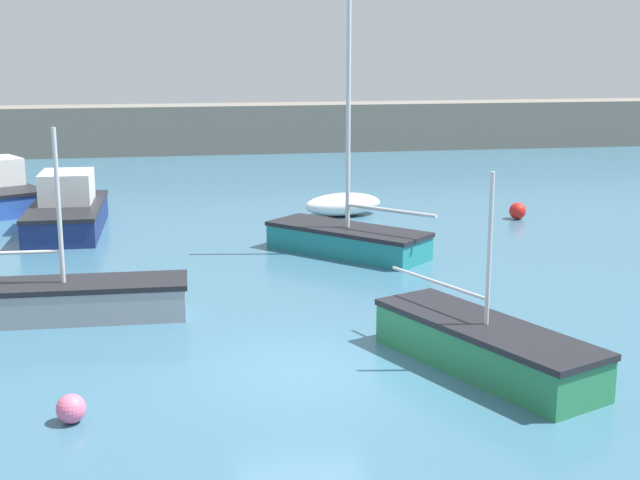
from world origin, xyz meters
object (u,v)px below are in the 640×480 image
object	(u,v)px
sailboat_tall_mast	(348,238)
mooring_buoy_red	(518,211)
sailboat_twin_hulled	(64,300)
motorboat_with_cabin	(67,210)
open_tender_yellow	(343,204)
cabin_cruiser_white	(0,190)
mooring_buoy_pink	(71,409)
sailboat_short_mast	(485,346)

from	to	relation	value
sailboat_tall_mast	mooring_buoy_red	size ratio (longest dim) A/B	12.35
sailboat_twin_hulled	motorboat_with_cabin	distance (m)	9.61
motorboat_with_cabin	open_tender_yellow	bearing A→B (deg)	97.04
cabin_cruiser_white	mooring_buoy_pink	bearing A→B (deg)	-16.57
cabin_cruiser_white	mooring_buoy_red	xyz separation A→B (m)	(17.98, -5.04, -0.39)
sailboat_twin_hulled	motorboat_with_cabin	size ratio (longest dim) A/B	1.08
open_tender_yellow	cabin_cruiser_white	distance (m)	12.62
cabin_cruiser_white	sailboat_short_mast	size ratio (longest dim) A/B	0.96
motorboat_with_cabin	mooring_buoy_pink	xyz separation A→B (m)	(1.60, -15.28, -0.44)
sailboat_short_mast	mooring_buoy_red	xyz separation A→B (m)	(6.08, 13.52, -0.17)
open_tender_yellow	cabin_cruiser_white	size ratio (longest dim) A/B	0.62
sailboat_tall_mast	motorboat_with_cabin	xyz separation A→B (m)	(-8.34, 4.59, 0.22)
sailboat_short_mast	open_tender_yellow	bearing A→B (deg)	155.11
sailboat_tall_mast	cabin_cruiser_white	size ratio (longest dim) A/B	1.46
open_tender_yellow	mooring_buoy_red	size ratio (longest dim) A/B	5.21
motorboat_with_cabin	mooring_buoy_pink	world-z (taller)	motorboat_with_cabin
sailboat_tall_mast	cabin_cruiser_white	xyz separation A→B (m)	(-11.18, 9.02, 0.21)
sailboat_tall_mast	motorboat_with_cabin	distance (m)	9.52
open_tender_yellow	mooring_buoy_red	distance (m)	6.06
sailboat_twin_hulled	mooring_buoy_red	bearing A→B (deg)	33.37
cabin_cruiser_white	mooring_buoy_red	bearing A→B (deg)	45.05
open_tender_yellow	mooring_buoy_pink	world-z (taller)	open_tender_yellow
sailboat_short_mast	mooring_buoy_red	distance (m)	14.82
sailboat_short_mast	mooring_buoy_red	world-z (taller)	sailboat_short_mast
open_tender_yellow	motorboat_with_cabin	bearing A→B (deg)	174.25
mooring_buoy_red	sailboat_twin_hulled	bearing A→B (deg)	-147.82
sailboat_short_mast	mooring_buoy_pink	bearing A→B (deg)	-105.18
cabin_cruiser_white	sailboat_short_mast	distance (m)	22.05
mooring_buoy_pink	open_tender_yellow	bearing A→B (deg)	64.74
open_tender_yellow	mooring_buoy_pink	distance (m)	18.04
sailboat_tall_mast	open_tender_yellow	size ratio (longest dim) A/B	2.37
sailboat_twin_hulled	sailboat_short_mast	size ratio (longest dim) A/B	1.12
sailboat_tall_mast	mooring_buoy_pink	bearing A→B (deg)	104.04
motorboat_with_cabin	sailboat_short_mast	distance (m)	16.79
sailboat_tall_mast	sailboat_short_mast	xyz separation A→B (m)	(0.72, -9.54, -0.00)
mooring_buoy_red	motorboat_with_cabin	bearing A→B (deg)	177.69
sailboat_twin_hulled	open_tender_yellow	bearing A→B (deg)	52.81
open_tender_yellow	sailboat_short_mast	xyz separation A→B (m)	(-0.25, -15.17, 0.06)
sailboat_twin_hulled	sailboat_short_mast	world-z (taller)	sailboat_twin_hulled
motorboat_with_cabin	sailboat_twin_hulled	bearing A→B (deg)	6.11
cabin_cruiser_white	sailboat_short_mast	world-z (taller)	sailboat_short_mast
motorboat_with_cabin	mooring_buoy_red	world-z (taller)	motorboat_with_cabin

